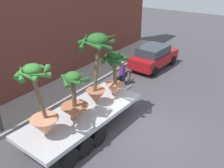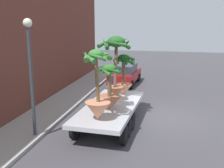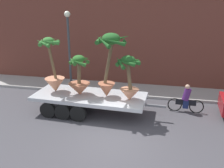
% 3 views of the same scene
% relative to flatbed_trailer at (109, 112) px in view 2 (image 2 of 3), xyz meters
% --- Properties ---
extents(ground_plane, '(60.00, 60.00, 0.00)m').
position_rel_flatbed_trailer_xyz_m(ground_plane, '(2.00, -2.50, -0.76)').
color(ground_plane, '#423F44').
extents(sidewalk, '(24.00, 2.20, 0.15)m').
position_rel_flatbed_trailer_xyz_m(sidewalk, '(2.00, 3.60, -0.69)').
color(sidewalk, '#A39E99').
rests_on(sidewalk, ground).
extents(building_facade, '(24.00, 1.20, 7.52)m').
position_rel_flatbed_trailer_xyz_m(building_facade, '(2.00, 5.30, 3.00)').
color(building_facade, brown).
rests_on(building_facade, ground).
extents(flatbed_trailer, '(6.77, 2.52, 0.98)m').
position_rel_flatbed_trailer_xyz_m(flatbed_trailer, '(0.00, 0.00, 0.00)').
color(flatbed_trailer, '#B7BABF').
rests_on(flatbed_trailer, ground).
extents(potted_palm_rear, '(1.28, 1.26, 2.19)m').
position_rel_flatbed_trailer_xyz_m(potted_palm_rear, '(2.30, -0.27, 1.28)').
color(potted_palm_rear, tan).
rests_on(potted_palm_rear, flatbed_trailer).
extents(potted_palm_middle, '(1.28, 1.25, 2.86)m').
position_rel_flatbed_trailer_xyz_m(potted_palm_middle, '(-1.69, 0.07, 1.28)').
color(potted_palm_middle, tan).
rests_on(potted_palm_middle, flatbed_trailer).
extents(potted_palm_front, '(1.69, 1.74, 3.17)m').
position_rel_flatbed_trailer_xyz_m(potted_palm_front, '(1.30, -0.03, 2.01)').
color(potted_palm_front, '#B26647').
rests_on(potted_palm_front, flatbed_trailer).
extents(potted_palm_extra, '(1.11, 1.15, 2.06)m').
position_rel_flatbed_trailer_xyz_m(potted_palm_extra, '(-0.23, -0.08, 0.97)').
color(potted_palm_extra, '#B26647').
rests_on(potted_palm_extra, flatbed_trailer).
extents(cyclist, '(1.84, 0.35, 1.54)m').
position_rel_flatbed_trailer_xyz_m(cyclist, '(5.14, 1.10, -0.09)').
color(cyclist, black).
rests_on(cyclist, ground).
extents(parked_car, '(4.16, 2.07, 1.58)m').
position_rel_flatbed_trailer_xyz_m(parked_car, '(8.74, 0.80, 0.06)').
color(parked_car, maroon).
rests_on(parked_car, ground).
extents(street_lamp, '(0.36, 0.36, 4.83)m').
position_rel_flatbed_trailer_xyz_m(street_lamp, '(-1.85, 2.80, 2.47)').
color(street_lamp, '#383D42').
rests_on(street_lamp, sidewalk).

